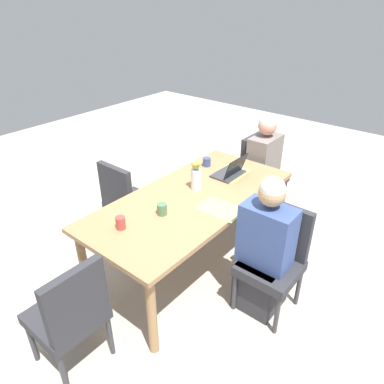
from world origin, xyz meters
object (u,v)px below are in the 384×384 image
(chair_far_right_near, at_px, (126,199))
(chair_head_left_left_far, at_px, (70,312))
(person_head_right_left_mid, at_px, (263,172))
(coffee_mug_near_left, at_px, (121,223))
(chair_near_left_near, at_px, (275,255))
(chair_head_right_left_mid, at_px, (259,170))
(dining_table, at_px, (192,205))
(person_near_left_near, at_px, (264,254))
(flower_vase, at_px, (196,175))
(coffee_mug_centre_left, at_px, (207,162))
(laptop_head_right_left_mid, at_px, (231,172))
(coffee_mug_near_right, at_px, (162,209))

(chair_far_right_near, bearing_deg, chair_head_left_left_far, -145.85)
(person_head_right_left_mid, bearing_deg, coffee_mug_near_left, 176.37)
(chair_near_left_near, relative_size, chair_far_right_near, 1.00)
(chair_near_left_near, bearing_deg, chair_far_right_near, 95.99)
(chair_head_left_left_far, bearing_deg, chair_head_right_left_mid, 2.55)
(dining_table, bearing_deg, chair_near_left_near, -85.97)
(person_near_left_near, height_order, flower_vase, person_near_left_near)
(chair_near_left_near, relative_size, coffee_mug_near_left, 9.13)
(person_near_left_near, bearing_deg, coffee_mug_centre_left, 59.60)
(coffee_mug_near_left, bearing_deg, chair_near_left_near, -50.58)
(laptop_head_right_left_mid, height_order, coffee_mug_centre_left, laptop_head_right_left_mid)
(person_near_left_near, height_order, person_head_right_left_mid, same)
(dining_table, bearing_deg, flower_vase, 25.20)
(chair_far_right_near, height_order, flower_vase, flower_vase)
(laptop_head_right_left_mid, bearing_deg, dining_table, 177.13)
(coffee_mug_near_right, bearing_deg, chair_head_right_left_mid, 1.88)
(chair_near_left_near, xyz_separation_m, person_near_left_near, (-0.07, 0.06, 0.03))
(person_near_left_near, relative_size, laptop_head_right_left_mid, 3.73)
(person_head_right_left_mid, xyz_separation_m, chair_far_right_near, (-1.37, 0.77, -0.03))
(person_head_right_left_mid, height_order, coffee_mug_centre_left, person_head_right_left_mid)
(chair_head_left_left_far, relative_size, coffee_mug_near_left, 9.13)
(flower_vase, height_order, coffee_mug_near_right, flower_vase)
(dining_table, distance_m, coffee_mug_near_right, 0.39)
(laptop_head_right_left_mid, bearing_deg, person_head_right_left_mid, 1.60)
(person_near_left_near, distance_m, laptop_head_right_left_mid, 0.96)
(dining_table, relative_size, chair_head_left_left_far, 2.20)
(laptop_head_right_left_mid, relative_size, coffee_mug_near_left, 3.25)
(person_near_left_near, distance_m, flower_vase, 0.91)
(person_head_right_left_mid, relative_size, coffee_mug_centre_left, 13.66)
(person_near_left_near, bearing_deg, coffee_mug_near_left, 128.40)
(chair_near_left_near, relative_size, coffee_mug_near_right, 9.55)
(person_head_right_left_mid, distance_m, coffee_mug_centre_left, 0.79)
(chair_far_right_near, bearing_deg, coffee_mug_centre_left, -34.47)
(dining_table, relative_size, chair_near_left_near, 2.20)
(person_near_left_near, bearing_deg, chair_head_right_left_mid, 31.22)
(coffee_mug_near_left, bearing_deg, laptop_head_right_left_mid, -6.55)
(dining_table, bearing_deg, person_head_right_left_mid, -0.37)
(dining_table, height_order, coffee_mug_centre_left, coffee_mug_centre_left)
(chair_near_left_near, relative_size, coffee_mug_centre_left, 10.28)
(flower_vase, relative_size, coffee_mug_near_right, 3.03)
(person_near_left_near, relative_size, chair_head_left_left_far, 1.33)
(dining_table, relative_size, laptop_head_right_left_mid, 6.19)
(coffee_mug_centre_left, bearing_deg, chair_near_left_near, -115.92)
(chair_head_right_left_mid, relative_size, person_head_right_left_mid, 0.75)
(chair_head_right_left_mid, bearing_deg, person_head_right_left_mid, -128.76)
(coffee_mug_near_right, bearing_deg, chair_near_left_near, -62.79)
(chair_near_left_near, relative_size, laptop_head_right_left_mid, 2.81)
(dining_table, distance_m, person_near_left_near, 0.76)
(person_head_right_left_mid, xyz_separation_m, coffee_mug_near_right, (-1.63, 0.02, 0.28))
(chair_far_right_near, bearing_deg, flower_vase, -70.26)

